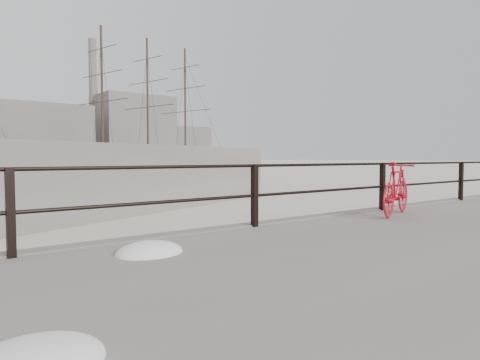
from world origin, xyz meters
TOP-DOWN VIEW (x-y plane):
  - ground at (0.00, 0.00)m, footprint 400.00×400.00m
  - guardrail at (0.00, -0.15)m, footprint 28.00×0.10m
  - bicycle at (-4.01, -0.80)m, footprint 1.70×0.77m
  - barque_black at (35.35, 91.83)m, footprint 58.80×31.03m
  - industrial_west at (20.00, 140.00)m, footprint 32.00×18.00m
  - industrial_mid at (55.00, 145.00)m, footprint 26.00×20.00m
  - industrial_east at (78.00, 150.00)m, footprint 20.00×16.00m
  - smokestack at (42.00, 150.00)m, footprint 2.80×2.80m

SIDE VIEW (x-z plane):
  - ground at x=0.00m, z-range 0.00..0.00m
  - barque_black at x=35.35m, z-range -16.00..16.00m
  - guardrail at x=0.00m, z-range 0.35..1.35m
  - bicycle at x=-4.01m, z-range 0.35..1.38m
  - industrial_east at x=78.00m, z-range 0.00..14.00m
  - industrial_west at x=20.00m, z-range 0.00..18.00m
  - industrial_mid at x=55.00m, z-range 0.00..24.00m
  - smokestack at x=42.00m, z-range 0.00..44.00m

